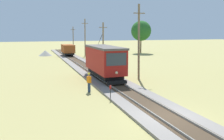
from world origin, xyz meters
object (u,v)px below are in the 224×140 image
Objects in this scene: red_tram at (104,61)px; freight_car at (68,49)px; gravel_pile at (45,53)px; utility_pole_near_tram at (139,42)px; utility_pole_distant at (73,39)px; trackside_signal_marker at (110,92)px; tree_right_near at (141,31)px; utility_pole_mid at (103,43)px; utility_pole_far at (85,37)px; track_worker at (89,81)px.

red_tram is 1.64× the size of freight_car.
gravel_pile is (-4.73, 3.28, -0.93)m from freight_car.
freight_car is 28.66m from utility_pole_near_tram.
utility_pole_near_tram is at bearing -74.95° from gravel_pile.
utility_pole_distant is (-0.00, 42.83, -0.77)m from utility_pole_near_tram.
trackside_signal_marker is 43.60m from tree_right_near.
utility_pole_near_tram reaches higher than red_tram.
utility_pole_far is (0.00, 13.74, 0.65)m from utility_pole_mid.
red_tram is at bearing 75.94° from trackside_signal_marker.
tree_right_near reaches higher than freight_car.
freight_car reaches higher than gravel_pile.
tree_right_near is at bearing 57.00° from red_tram.
trackside_signal_marker is at bearing -119.46° from tree_right_near.
red_tram is at bearing -98.11° from utility_pole_far.
trackside_signal_marker is 0.66× the size of track_worker.
utility_pole_mid is 2.21× the size of gravel_pile.
utility_pole_mid is at bearing 74.40° from trackside_signal_marker.
trackside_signal_marker is at bearing -105.60° from utility_pole_mid.
utility_pole_distant is at bearing 90.00° from utility_pole_near_tram.
utility_pole_far reaches higher than track_worker.
utility_pole_near_tram is at bearing -116.74° from tree_right_near.
freight_car is 4.69m from utility_pole_far.
gravel_pile is (-8.49, 31.56, -3.72)m from utility_pole_near_tram.
utility_pole_distant is 0.84× the size of tree_right_near.
utility_pole_near_tram reaches higher than tree_right_near.
red_tram is 30.83m from gravel_pile.
utility_pole_mid is at bearing 42.30° from track_worker.
red_tram is 1.22× the size of utility_pole_mid.
tree_right_near is at bearing 30.60° from track_worker.
tree_right_near is at bearing 60.54° from trackside_signal_marker.
utility_pole_far is at bearing -167.86° from tree_right_near.
red_tram is at bearing 32.17° from track_worker.
utility_pole_far is at bearing 51.14° from track_worker.
utility_pole_near_tram is 1.02× the size of utility_pole_far.
track_worker is (1.70, -35.43, 0.36)m from gravel_pile.
red_tram is 7.24× the size of trackside_signal_marker.
gravel_pile is at bearing 115.49° from utility_pole_mid.
red_tram reaches higher than trackside_signal_marker.
utility_pole_distant is 47.26m from track_worker.
utility_pole_mid is at bearing 90.00° from utility_pole_near_tram.
trackside_signal_marker is at bearing -99.51° from utility_pole_far.
tree_right_near is (24.02, -0.71, 5.10)m from gravel_pile.
trackside_signal_marker is at bearing -97.74° from track_worker.
tree_right_near reaches higher than gravel_pile.
trackside_signal_marker is (-5.76, -20.62, -2.93)m from utility_pole_mid.
track_worker is at bearing -150.28° from utility_pole_near_tram.
utility_pole_far is 7.03× the size of trackside_signal_marker.
gravel_pile is 0.38× the size of tree_right_near.
utility_pole_far reaches higher than trackside_signal_marker.
gravel_pile is 35.47m from track_worker.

